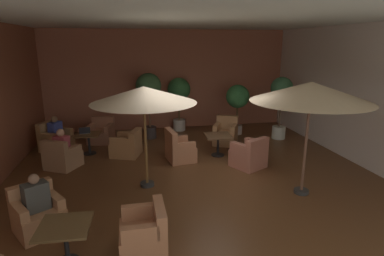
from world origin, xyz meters
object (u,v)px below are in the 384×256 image
armchair_front_right_south (145,235)px  armchair_mid_center_north (226,134)px  patio_umbrella_tall_red (144,95)px  potted_tree_mid_right (281,96)px  patron_by_window (36,195)px  patron_with_friend (55,128)px  armchair_front_left_north (101,133)px  armchair_mid_center_south (249,155)px  armchair_mid_center_east (179,149)px  patron_blue_shirt (62,143)px  iced_drink_cup (87,131)px  cafe_table_front_right (65,232)px  cafe_table_front_left (89,138)px  patio_umbrella_center_beige (311,92)px  potted_tree_right_corner (238,99)px  cafe_table_mid_center (218,139)px  armchair_front_right_north (38,215)px  potted_tree_left_corner (149,91)px  potted_tree_mid_left (179,94)px  armchair_front_left_south (62,157)px  armchair_front_left_east (55,140)px  open_laptop (85,132)px  armchair_front_left_west (127,146)px

armchair_front_right_south → armchair_mid_center_north: size_ratio=0.76×
armchair_mid_center_north → patio_umbrella_tall_red: bearing=-134.8°
potted_tree_mid_right → patron_by_window: potted_tree_mid_right is taller
patron_with_friend → armchair_mid_center_north: bearing=-3.8°
armchair_front_left_north → patron_with_friend: bearing=-153.8°
armchair_mid_center_south → armchair_front_right_south: bearing=-133.4°
armchair_mid_center_east → patron_blue_shirt: size_ratio=1.36×
armchair_front_left_north → iced_drink_cup: (-0.31, -1.07, 0.37)m
cafe_table_front_right → cafe_table_front_left: bearing=92.7°
patio_umbrella_center_beige → potted_tree_right_corner: 4.89m
cafe_table_front_left → cafe_table_front_right: size_ratio=0.95×
cafe_table_mid_center → armchair_mid_center_north: bearing=62.3°
armchair_mid_center_north → potted_tree_mid_right: potted_tree_mid_right is taller
armchair_front_right_north → patio_umbrella_tall_red: (1.96, 1.47, 1.80)m
armchair_front_right_north → armchair_front_right_south: armchair_front_right_north is taller
patron_by_window → armchair_front_right_south: bearing=-27.5°
potted_tree_left_corner → potted_tree_right_corner: 3.14m
armchair_front_left_north → potted_tree_mid_left: 3.14m
armchair_front_left_south → patio_umbrella_tall_red: bearing=-35.6°
cafe_table_front_left → potted_tree_mid_left: (3.05, 2.12, 0.92)m
cafe_table_front_left → patron_by_window: bearing=-95.4°
armchair_front_right_south → armchair_mid_center_east: size_ratio=0.87×
cafe_table_mid_center → potted_tree_mid_left: size_ratio=0.39×
armchair_mid_center_north → patron_with_friend: size_ratio=1.57×
cafe_table_mid_center → potted_tree_left_corner: 3.08m
armchair_front_left_south → armchair_mid_center_north: size_ratio=0.97×
armchair_front_right_south → cafe_table_mid_center: 4.72m
armchair_front_left_east → armchair_front_right_south: (2.45, -5.53, -0.02)m
armchair_front_left_north → armchair_front_right_south: armchair_front_left_north is taller
armchair_front_left_east → armchair_mid_center_south: 5.88m
armchair_front_left_east → armchair_front_right_south: 6.05m
potted_tree_right_corner → iced_drink_cup: bearing=-167.5°
armchair_front_left_north → potted_tree_mid_right: potted_tree_mid_right is taller
armchair_mid_center_east → potted_tree_left_corner: (-0.65, 2.37, 1.32)m
potted_tree_right_corner → patron_with_friend: 6.08m
potted_tree_left_corner → armchair_mid_center_east: bearing=-74.6°
armchair_mid_center_north → armchair_front_right_south: bearing=-119.2°
armchair_front_right_north → armchair_mid_center_east: 4.18m
open_laptop → cafe_table_front_left: bearing=-30.5°
cafe_table_front_left → armchair_mid_center_north: armchair_mid_center_north is taller
cafe_table_mid_center → armchair_front_right_south: bearing=-119.6°
potted_tree_right_corner → open_laptop: 5.27m
open_laptop → patron_with_friend: bearing=153.0°
armchair_front_left_south → armchair_mid_center_south: bearing=-10.4°
armchair_front_left_north → cafe_table_front_right: bearing=-90.3°
armchair_front_right_south → patio_umbrella_center_beige: patio_umbrella_center_beige is taller
patron_blue_shirt → potted_tree_left_corner: bearing=43.4°
armchair_mid_center_south → armchair_front_left_west: bearing=154.3°
patio_umbrella_tall_red → potted_tree_mid_right: size_ratio=1.08×
armchair_front_left_south → patron_blue_shirt: bearing=61.4°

